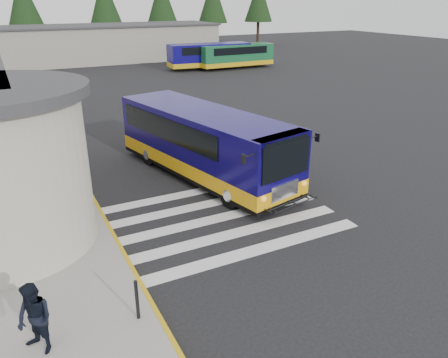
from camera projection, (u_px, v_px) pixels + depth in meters
name	position (u px, v px, depth m)	size (l,w,h in m)	color
ground	(219.00, 207.00, 16.12)	(140.00, 140.00, 0.00)	black
curb_strip	(86.00, 186.00, 17.67)	(0.12, 34.00, 0.16)	gold
crosswalk	(217.00, 218.00, 15.25)	(8.00, 5.35, 0.01)	silver
depot_building	(107.00, 43.00, 52.32)	(26.40, 8.40, 4.20)	gray
tree_line	(91.00, 0.00, 57.21)	(58.40, 4.40, 10.00)	black
transit_bus	(204.00, 146.00, 18.43)	(5.04, 10.38, 2.85)	#0D0651
pedestrian_a	(59.00, 228.00, 12.48)	(0.66, 0.43, 1.82)	black
pedestrian_b	(35.00, 319.00, 9.05)	(0.81, 0.63, 1.66)	black
bollard	(137.00, 300.00, 10.11)	(0.09, 0.09, 1.04)	black
far_bus_a	(209.00, 55.00, 46.70)	(8.97, 3.18, 2.27)	#0C075A
far_bus_b	(236.00, 55.00, 47.10)	(8.42, 2.57, 2.16)	#175730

